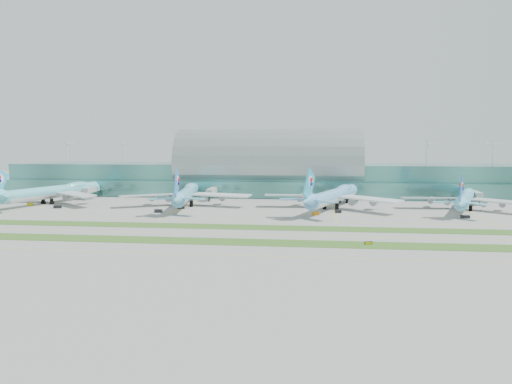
# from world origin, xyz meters

# --- Properties ---
(ground) EXTENTS (700.00, 700.00, 0.00)m
(ground) POSITION_xyz_m (0.00, 0.00, 0.00)
(ground) COLOR gray
(ground) RESTS_ON ground
(terminal) EXTENTS (340.00, 69.10, 36.00)m
(terminal) POSITION_xyz_m (0.01, 128.79, 14.23)
(terminal) COLOR #3D7A75
(terminal) RESTS_ON ground
(grass_strip_near) EXTENTS (420.00, 12.00, 0.08)m
(grass_strip_near) POSITION_xyz_m (0.00, -28.00, 0.04)
(grass_strip_near) COLOR #2D591E
(grass_strip_near) RESTS_ON ground
(grass_strip_far) EXTENTS (420.00, 12.00, 0.08)m
(grass_strip_far) POSITION_xyz_m (0.00, 2.00, 0.04)
(grass_strip_far) COLOR #2D591E
(grass_strip_far) RESTS_ON ground
(taxiline_a) EXTENTS (420.00, 0.35, 0.01)m
(taxiline_a) POSITION_xyz_m (0.00, -48.00, 0.01)
(taxiline_a) COLOR yellow
(taxiline_a) RESTS_ON ground
(taxiline_b) EXTENTS (420.00, 0.35, 0.01)m
(taxiline_b) POSITION_xyz_m (0.00, -14.00, 0.01)
(taxiline_b) COLOR yellow
(taxiline_b) RESTS_ON ground
(taxiline_c) EXTENTS (420.00, 0.35, 0.01)m
(taxiline_c) POSITION_xyz_m (0.00, 18.00, 0.01)
(taxiline_c) COLOR yellow
(taxiline_c) RESTS_ON ground
(taxiline_d) EXTENTS (420.00, 0.35, 0.01)m
(taxiline_d) POSITION_xyz_m (0.00, 40.00, 0.01)
(taxiline_d) COLOR yellow
(taxiline_d) RESTS_ON ground
(airliner_a) EXTENTS (68.21, 79.12, 22.33)m
(airliner_a) POSITION_xyz_m (-116.41, 67.37, 6.89)
(airliner_a) COLOR #5EC0CF
(airliner_a) RESTS_ON ground
(airliner_b) EXTENTS (70.45, 80.56, 22.19)m
(airliner_b) POSITION_xyz_m (-39.29, 65.63, 6.85)
(airliner_b) COLOR #64BDDC
(airliner_b) RESTS_ON ground
(airliner_c) EXTENTS (69.23, 80.58, 22.96)m
(airliner_c) POSITION_xyz_m (39.65, 63.29, 7.08)
(airliner_c) COLOR #6BB3EB
(airliner_c) RESTS_ON ground
(airliner_d) EXTENTS (59.47, 69.22, 19.73)m
(airliner_d) POSITION_xyz_m (106.22, 66.36, 6.09)
(airliner_d) COLOR #71D8FA
(airliner_d) RESTS_ON ground
(gse_a) EXTENTS (3.26, 2.30, 1.46)m
(gse_a) POSITION_xyz_m (-123.89, 55.87, 0.73)
(gse_a) COLOR yellow
(gse_a) RESTS_ON ground
(gse_b) EXTENTS (4.33, 2.87, 1.54)m
(gse_b) POSITION_xyz_m (-103.66, 47.69, 0.77)
(gse_b) COLOR black
(gse_b) RESTS_ON ground
(gse_c) EXTENTS (3.84, 2.11, 1.62)m
(gse_c) POSITION_xyz_m (-46.30, 38.37, 0.81)
(gse_c) COLOR black
(gse_c) RESTS_ON ground
(gse_d) EXTENTS (4.18, 2.57, 1.43)m
(gse_d) POSITION_xyz_m (-38.91, 52.80, 0.72)
(gse_d) COLOR black
(gse_d) RESTS_ON ground
(gse_e) EXTENTS (3.62, 2.16, 1.54)m
(gse_e) POSITION_xyz_m (30.47, 38.75, 0.77)
(gse_e) COLOR orange
(gse_e) RESTS_ON ground
(gse_f) EXTENTS (3.36, 1.85, 1.48)m
(gse_f) POSITION_xyz_m (41.38, 47.69, 0.74)
(gse_f) COLOR black
(gse_f) RESTS_ON ground
(gse_g) EXTENTS (4.06, 1.95, 1.43)m
(gse_g) POSITION_xyz_m (97.88, 36.99, 0.71)
(gse_g) COLOR black
(gse_g) RESTS_ON ground
(taxiway_sign_east) EXTENTS (2.68, 0.87, 1.14)m
(taxiway_sign_east) POSITION_xyz_m (48.09, -27.17, 0.56)
(taxiway_sign_east) COLOR black
(taxiway_sign_east) RESTS_ON ground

